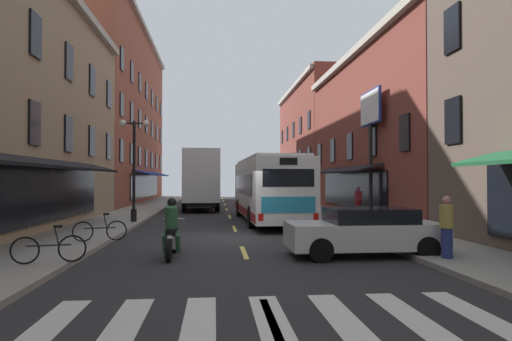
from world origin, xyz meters
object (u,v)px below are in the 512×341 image
object	(u,v)px
transit_bus	(268,189)
sedan_near	(365,231)
pedestrian_mid	(447,226)
bicycle_near	(49,248)
box_truck	(200,180)
sedan_mid	(204,195)
bicycle_mid	(100,230)
billboard_sign	(371,122)
motorcycle_rider	(172,232)
pedestrian_near	(358,202)
street_lamp_twin	(134,165)

from	to	relation	value
transit_bus	sedan_near	world-z (taller)	transit_bus
pedestrian_mid	bicycle_near	bearing A→B (deg)	-51.93
box_truck	sedan_mid	world-z (taller)	box_truck
bicycle_near	bicycle_mid	bearing A→B (deg)	86.58
sedan_mid	billboard_sign	bearing A→B (deg)	-65.73
billboard_sign	sedan_mid	size ratio (longest dim) A/B	1.51
box_truck	motorcycle_rider	xyz separation A→B (m)	(-0.19, -19.07, -1.41)
box_truck	pedestrian_near	size ratio (longest dim) A/B	4.39
box_truck	pedestrian_near	bearing A→B (deg)	-46.27
transit_bus	motorcycle_rider	xyz separation A→B (m)	(-3.90, -10.33, -0.99)
box_truck	bicycle_near	distance (m)	20.72
sedan_mid	pedestrian_near	world-z (taller)	pedestrian_near
bicycle_near	bicycle_mid	distance (m)	3.93
pedestrian_mid	street_lamp_twin	xyz separation A→B (m)	(-9.84, 11.08, 1.91)
sedan_near	sedan_mid	world-z (taller)	sedan_near
sedan_mid	bicycle_near	bearing A→B (deg)	-95.47
street_lamp_twin	bicycle_mid	bearing A→B (deg)	-88.92
bicycle_mid	pedestrian_mid	distance (m)	10.56
street_lamp_twin	sedan_near	bearing A→B (deg)	-50.22
sedan_mid	box_truck	bearing A→B (deg)	-89.82
sedan_mid	bicycle_mid	size ratio (longest dim) A/B	2.58
transit_bus	pedestrian_near	bearing A→B (deg)	-1.12
bicycle_near	street_lamp_twin	world-z (taller)	street_lamp_twin
sedan_near	bicycle_near	world-z (taller)	sedan_near
sedan_mid	motorcycle_rider	world-z (taller)	motorcycle_rider
motorcycle_rider	bicycle_mid	distance (m)	3.63
box_truck	street_lamp_twin	xyz separation A→B (m)	(-2.89, -9.55, 0.75)
street_lamp_twin	pedestrian_mid	bearing A→B (deg)	-48.38
billboard_sign	bicycle_mid	size ratio (longest dim) A/B	3.90
billboard_sign	box_truck	bearing A→B (deg)	133.42
transit_bus	sedan_mid	size ratio (longest dim) A/B	2.57
sedan_near	motorcycle_rider	xyz separation A→B (m)	(-5.43, 0.24, 0.01)
billboard_sign	bicycle_mid	world-z (taller)	billboard_sign
motorcycle_rider	bicycle_mid	world-z (taller)	motorcycle_rider
transit_bus	sedan_near	bearing A→B (deg)	-81.78
billboard_sign	motorcycle_rider	xyz separation A→B (m)	(-9.11, -9.65, -4.41)
billboard_sign	box_truck	size ratio (longest dim) A/B	0.90
bicycle_near	pedestrian_mid	xyz separation A→B (m)	(9.95, -0.20, 0.45)
motorcycle_rider	pedestrian_near	size ratio (longest dim) A/B	1.25
motorcycle_rider	pedestrian_mid	size ratio (longest dim) A/B	1.30
sedan_near	transit_bus	bearing A→B (deg)	98.22
billboard_sign	box_truck	world-z (taller)	billboard_sign
bicycle_near	sedan_mid	bearing A→B (deg)	84.53
billboard_sign	transit_bus	world-z (taller)	billboard_sign
bicycle_mid	street_lamp_twin	distance (m)	7.36
transit_bus	street_lamp_twin	distance (m)	6.75
sedan_mid	motorcycle_rider	distance (m)	29.50
box_truck	bicycle_mid	world-z (taller)	box_truck
box_truck	motorcycle_rider	distance (m)	19.13
box_truck	pedestrian_mid	xyz separation A→B (m)	(6.96, -20.63, -1.16)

